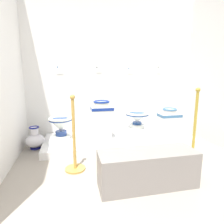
% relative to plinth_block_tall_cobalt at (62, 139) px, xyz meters
% --- Properties ---
extents(ground_plane, '(5.29, 5.29, 0.02)m').
position_rel_plinth_block_tall_cobalt_xyz_m(ground_plane, '(1.01, -1.32, -0.15)').
color(ground_plane, '#A3998C').
extents(wall_back, '(3.49, 0.06, 3.24)m').
position_rel_plinth_block_tall_cobalt_xyz_m(wall_back, '(1.01, 0.55, 1.48)').
color(wall_back, white).
rests_on(wall_back, ground_plane).
extents(display_platform, '(2.62, 0.97, 0.12)m').
position_rel_plinth_block_tall_cobalt_xyz_m(display_platform, '(1.01, 0.02, -0.08)').
color(display_platform, white).
rests_on(display_platform, ground_plane).
extents(plinth_block_tall_cobalt, '(0.39, 0.29, 0.05)m').
position_rel_plinth_block_tall_cobalt_xyz_m(plinth_block_tall_cobalt, '(0.00, 0.00, 0.00)').
color(plinth_block_tall_cobalt, white).
rests_on(plinth_block_tall_cobalt, display_platform).
extents(antique_toilet_tall_cobalt, '(0.39, 0.39, 0.36)m').
position_rel_plinth_block_tall_cobalt_xyz_m(antique_toilet_tall_cobalt, '(-0.00, 0.00, 0.25)').
color(antique_toilet_tall_cobalt, white).
rests_on(antique_toilet_tall_cobalt, plinth_block_tall_cobalt).
extents(plinth_block_slender_white, '(0.30, 0.29, 0.19)m').
position_rel_plinth_block_tall_cobalt_xyz_m(plinth_block_slender_white, '(0.70, 0.05, 0.07)').
color(plinth_block_slender_white, white).
rests_on(plinth_block_slender_white, display_platform).
extents(antique_toilet_slender_white, '(0.38, 0.31, 0.47)m').
position_rel_plinth_block_tall_cobalt_xyz_m(antique_toilet_slender_white, '(0.70, 0.05, 0.40)').
color(antique_toilet_slender_white, white).
rests_on(antique_toilet_slender_white, plinth_block_slender_white).
extents(plinth_block_leftmost, '(0.29, 0.39, 0.14)m').
position_rel_plinth_block_tall_cobalt_xyz_m(plinth_block_leftmost, '(1.36, 0.04, 0.05)').
color(plinth_block_leftmost, white).
rests_on(plinth_block_leftmost, display_platform).
extents(antique_toilet_leftmost, '(0.43, 0.43, 0.29)m').
position_rel_plinth_block_tall_cobalt_xyz_m(antique_toilet_leftmost, '(1.36, 0.04, 0.31)').
color(antique_toilet_leftmost, white).
rests_on(antique_toilet_leftmost, plinth_block_leftmost).
extents(plinth_block_broad_patterned, '(0.36, 0.38, 0.06)m').
position_rel_plinth_block_tall_cobalt_xyz_m(plinth_block_broad_patterned, '(1.99, 0.02, 0.00)').
color(plinth_block_broad_patterned, white).
rests_on(plinth_block_broad_patterned, display_platform).
extents(antique_toilet_broad_patterned, '(0.39, 0.27, 0.43)m').
position_rel_plinth_block_tall_cobalt_xyz_m(antique_toilet_broad_patterned, '(1.99, 0.02, 0.25)').
color(antique_toilet_broad_patterned, white).
rests_on(antique_toilet_broad_patterned, plinth_block_broad_patterned).
extents(info_placard_first, '(0.11, 0.01, 0.15)m').
position_rel_plinth_block_tall_cobalt_xyz_m(info_placard_first, '(0.00, 0.52, 1.17)').
color(info_placard_first, white).
extents(info_placard_second, '(0.11, 0.01, 0.12)m').
position_rel_plinth_block_tall_cobalt_xyz_m(info_placard_second, '(0.72, 0.52, 1.18)').
color(info_placard_second, white).
extents(info_placard_third, '(0.12, 0.01, 0.13)m').
position_rel_plinth_block_tall_cobalt_xyz_m(info_placard_third, '(1.36, 0.52, 1.16)').
color(info_placard_third, white).
extents(info_placard_fourth, '(0.09, 0.01, 0.15)m').
position_rel_plinth_block_tall_cobalt_xyz_m(info_placard_fourth, '(1.98, 0.52, 1.18)').
color(info_placard_fourth, white).
extents(decorative_vase_corner, '(0.31, 0.31, 0.38)m').
position_rel_plinth_block_tall_cobalt_xyz_m(decorative_vase_corner, '(-0.43, 0.05, 0.01)').
color(decorative_vase_corner, navy).
rests_on(decorative_vase_corner, ground_plane).
extents(stanchion_post_near_left, '(0.26, 0.26, 0.98)m').
position_rel_plinth_block_tall_cobalt_xyz_m(stanchion_post_near_left, '(0.20, -0.83, 0.14)').
color(stanchion_post_near_left, gold).
rests_on(stanchion_post_near_left, ground_plane).
extents(stanchion_post_near_right, '(0.28, 0.28, 1.05)m').
position_rel_plinth_block_tall_cobalt_xyz_m(stanchion_post_near_right, '(1.88, -0.90, 0.15)').
color(stanchion_post_near_right, gold).
rests_on(stanchion_post_near_right, ground_plane).
extents(museum_bench, '(1.08, 0.36, 0.40)m').
position_rel_plinth_block_tall_cobalt_xyz_m(museum_bench, '(0.98, -1.37, 0.06)').
color(museum_bench, gray).
rests_on(museum_bench, ground_plane).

